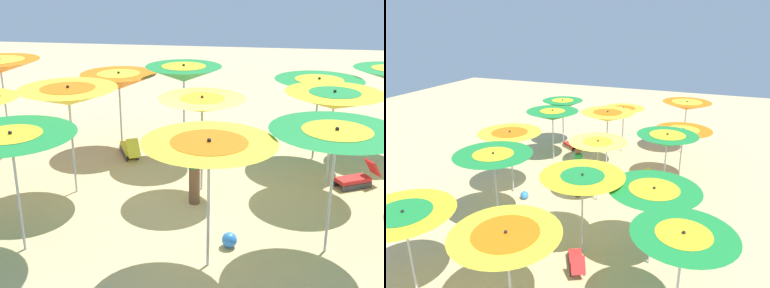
# 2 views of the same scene
# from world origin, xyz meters

# --- Properties ---
(ground) EXTENTS (41.24, 41.24, 0.04)m
(ground) POSITION_xyz_m (0.00, 0.00, -0.02)
(ground) COLOR #D1B57F
(beach_umbrella_1) EXTENTS (2.26, 2.26, 2.32)m
(beach_umbrella_1) POSITION_xyz_m (2.80, 2.84, 2.06)
(beach_umbrella_1) COLOR #B2B2B7
(beach_umbrella_1) RESTS_ON ground
(beach_umbrella_2) EXTENTS (2.22, 2.22, 2.36)m
(beach_umbrella_2) POSITION_xyz_m (-0.60, 2.87, 2.10)
(beach_umbrella_2) COLOR #B2B2B7
(beach_umbrella_2) RESTS_ON ground
(beach_umbrella_3) EXTENTS (2.30, 2.30, 2.41)m
(beach_umbrella_3) POSITION_xyz_m (-2.68, 2.12, 2.19)
(beach_umbrella_3) COLOR #B2B2B7
(beach_umbrella_3) RESTS_ON ground
(beach_umbrella_6) EXTENTS (2.13, 2.13, 2.51)m
(beach_umbrella_6) POSITION_xyz_m (2.74, 0.34, 2.27)
(beach_umbrella_6) COLOR #B2B2B7
(beach_umbrella_6) RESTS_ON ground
(beach_umbrella_7) EXTENTS (1.94, 1.94, 2.26)m
(beach_umbrella_7) POSITION_xyz_m (-0.11, -0.21, 2.04)
(beach_umbrella_7) COLOR #B2B2B7
(beach_umbrella_7) RESTS_ON ground
(beach_umbrella_8) EXTENTS (2.19, 2.19, 2.35)m
(beach_umbrella_8) POSITION_xyz_m (-2.99, -0.76, 2.10)
(beach_umbrella_8) COLOR #B2B2B7
(beach_umbrella_8) RESTS_ON ground
(beach_umbrella_10) EXTENTS (2.17, 2.17, 2.52)m
(beach_umbrella_10) POSITION_xyz_m (5.79, -2.46, 2.28)
(beach_umbrella_10) COLOR #B2B2B7
(beach_umbrella_10) RESTS_ON ground
(beach_umbrella_11) EXTENTS (2.09, 2.09, 2.19)m
(beach_umbrella_11) POSITION_xyz_m (2.50, -2.68, 1.92)
(beach_umbrella_11) COLOR #B2B2B7
(beach_umbrella_11) RESTS_ON ground
(beach_umbrella_12) EXTENTS (1.99, 1.99, 2.52)m
(beach_umbrella_12) POSITION_xyz_m (0.64, -2.34, 2.26)
(beach_umbrella_12) COLOR #B2B2B7
(beach_umbrella_12) RESTS_ON ground
(beach_umbrella_13) EXTENTS (2.27, 2.27, 2.23)m
(beach_umbrella_13) POSITION_xyz_m (-2.83, -2.55, 1.99)
(beach_umbrella_13) COLOR #B2B2B7
(beach_umbrella_13) RESTS_ON ground
(lounger_0) EXTENTS (1.11, 0.82, 0.62)m
(lounger_0) POSITION_xyz_m (-3.70, -0.87, 0.21)
(lounger_0) COLOR #333338
(lounger_0) RESTS_ON ground
(lounger_1) EXTENTS (0.91, 1.39, 0.64)m
(lounger_1) POSITION_xyz_m (2.09, -2.00, 0.21)
(lounger_1) COLOR #333338
(lounger_1) RESTS_ON ground
(beachgoer_1) EXTENTS (0.30, 0.30, 1.86)m
(beachgoer_1) POSITION_xyz_m (-0.04, 0.53, 0.98)
(beachgoer_1) COLOR brown
(beachgoer_1) RESTS_ON ground
(beach_ball) EXTENTS (0.29, 0.29, 0.29)m
(beach_ball) POSITION_xyz_m (-0.93, 2.21, 0.14)
(beach_ball) COLOR #337FE5
(beach_ball) RESTS_ON ground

